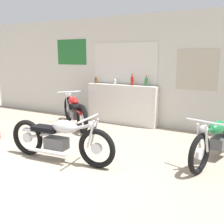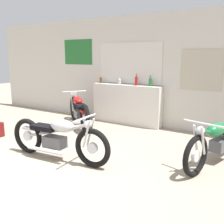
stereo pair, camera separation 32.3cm
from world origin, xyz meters
The scene contains 10 objects.
ground_plane centered at (0.00, 0.00, 0.00)m, with size 24.00×24.00×0.00m, color gray.
wall_back centered at (0.00, 3.66, 1.41)m, with size 10.00×0.07×2.80m.
sill_counter centered at (-0.02, 3.48, 0.52)m, with size 1.95×0.28×1.05m.
bottle_leftmost centered at (-0.82, 3.46, 1.14)m, with size 0.07×0.07×0.21m.
bottle_left_center centered at (-0.24, 3.48, 1.12)m, with size 0.09×0.09×0.18m.
bottle_center centered at (0.27, 3.46, 1.18)m, with size 0.07×0.07×0.29m.
bottle_right_center centered at (0.64, 3.49, 1.16)m, with size 0.08×0.08×0.27m.
motorcycle_green centered at (2.58, 2.02, 0.40)m, with size 0.77×2.09×0.81m.
motorcycle_red centered at (-0.95, 2.64, 0.40)m, with size 1.64×1.32×0.85m.
motorcycle_silver centered at (0.20, 0.66, 0.40)m, with size 2.08×0.64×0.83m.
Camera 2 is at (3.32, -2.49, 1.79)m, focal length 42.00 mm.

